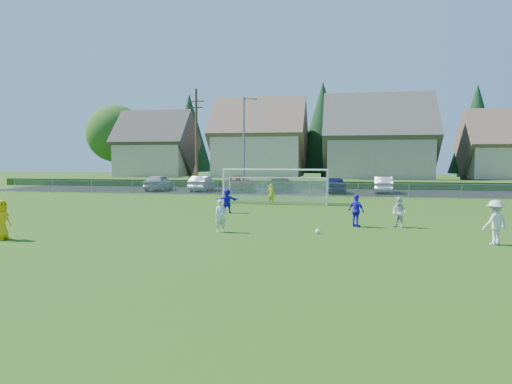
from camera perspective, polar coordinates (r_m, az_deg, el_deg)
ground at (r=17.33m, az=-4.85°, el=-6.58°), size 160.00×160.00×0.00m
asphalt_lot at (r=44.26m, az=4.60°, el=0.06°), size 60.00×60.00×0.00m
grass_embankment at (r=51.69m, az=5.46°, el=1.10°), size 70.00×6.00×0.80m
soccer_ball at (r=19.84m, az=7.73°, el=-4.89°), size 0.22×0.22×0.22m
referee at (r=20.78m, az=-29.24°, el=-3.06°), size 0.56×0.81×1.60m
player_white_a at (r=20.07m, az=-4.43°, el=-3.00°), size 0.63×0.57×1.44m
player_white_b at (r=22.37m, az=17.45°, el=-2.44°), size 0.88×0.87×1.44m
player_white_c at (r=19.43m, az=27.70°, el=-3.36°), size 1.26×1.10×1.69m
player_blue_a at (r=22.05m, az=12.44°, el=-2.31°), size 0.91×0.89×1.53m
player_blue_b at (r=27.11m, az=-3.64°, el=-1.10°), size 1.39×0.73×1.43m
goalkeeper at (r=32.21m, az=1.90°, el=-0.25°), size 0.59×0.46×1.43m
car_a at (r=46.58m, az=-12.06°, el=1.17°), size 2.13×4.77×1.59m
car_b at (r=45.26m, az=-6.73°, el=1.07°), size 1.59×4.51×1.48m
car_c at (r=44.47m, az=-2.14°, el=1.08°), size 3.05×5.76×1.54m
car_d at (r=43.92m, az=3.12°, el=0.99°), size 2.07×5.05×1.46m
car_e at (r=43.09m, az=9.79°, el=0.91°), size 2.35×4.67×1.52m
car_f at (r=44.01m, az=15.66°, el=0.87°), size 1.95×4.70×1.51m
soccer_goal at (r=32.81m, az=2.56°, el=1.43°), size 7.42×1.90×2.50m
chainlink_fence at (r=38.76m, az=3.77°, el=0.39°), size 52.06×0.06×1.20m
streetlight at (r=43.38m, az=-1.45°, el=6.38°), size 1.38×0.18×9.00m
utility_pole at (r=45.66m, az=-7.45°, el=6.62°), size 1.60×0.26×10.00m
houses_row at (r=59.07m, az=8.08°, el=8.20°), size 53.90×11.45×13.27m
tree_row at (r=65.34m, az=7.49°, el=7.46°), size 65.98×12.36×13.80m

